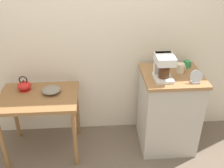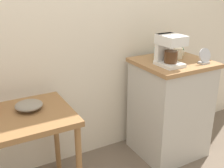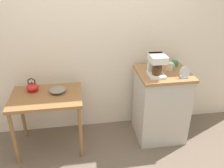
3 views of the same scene
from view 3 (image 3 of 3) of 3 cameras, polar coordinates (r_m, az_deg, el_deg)
ground_plane at (r=3.25m, az=-2.39°, el=-13.79°), size 8.00×8.00×0.00m
back_wall at (r=3.04m, az=-2.04°, el=13.26°), size 4.40×0.10×2.80m
wooden_table at (r=2.93m, az=-15.25°, el=-4.35°), size 0.82×0.59×0.74m
kitchen_counter at (r=3.19m, az=11.45°, el=-4.82°), size 0.63×0.59×0.93m
bowl_stoneware at (r=2.90m, az=-12.87°, el=-1.35°), size 0.20×0.20×0.06m
teakettle at (r=3.00m, az=-18.45°, el=-0.69°), size 0.18×0.15×0.17m
coffee_maker at (r=2.81m, az=10.58°, el=4.69°), size 0.18×0.22×0.26m
mug_small_cream at (r=3.03m, az=13.71°, el=4.10°), size 0.09×0.08×0.10m
mug_dark_teal at (r=3.08m, az=10.55°, el=4.78°), size 0.08×0.08×0.09m
mug_tall_green at (r=3.16m, az=14.76°, el=4.80°), size 0.08×0.07×0.08m
table_clock at (r=2.85m, az=16.94°, el=2.51°), size 0.12×0.06×0.13m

